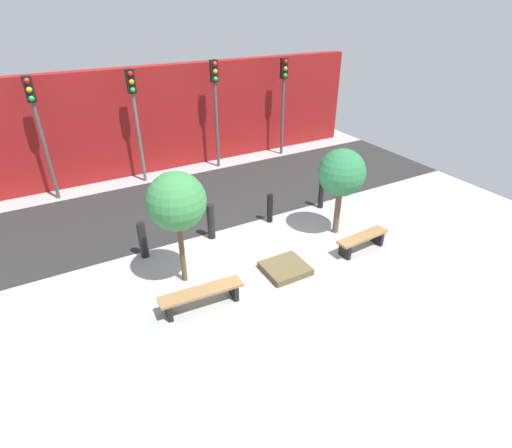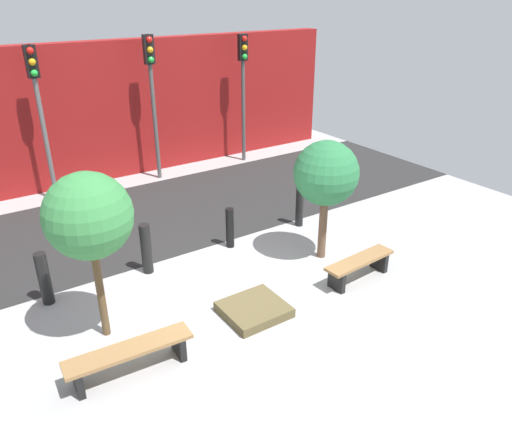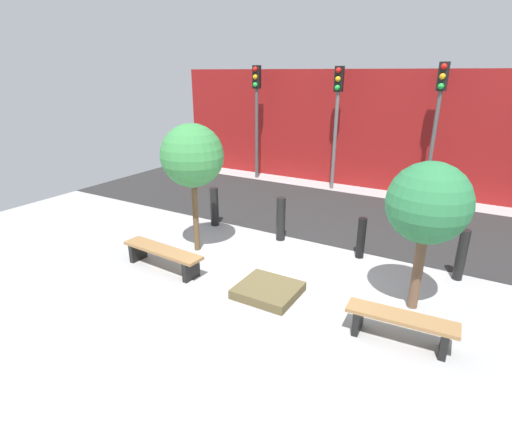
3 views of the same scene
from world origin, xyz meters
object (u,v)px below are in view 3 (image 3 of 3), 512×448
bollard_center (361,238)px  bollard_right (461,255)px  traffic_light_west (257,103)px  traffic_light_mid_west (337,107)px  bench_right (400,323)px  bollard_left (281,219)px  bench_left (163,254)px  planter_bed (268,290)px  tree_behind_left_bench (192,156)px  tree_behind_right_bench (428,204)px  bollard_far_left (214,207)px  traffic_light_mid_east (438,109)px

bollard_center → bollard_right: size_ratio=0.88×
traffic_light_west → traffic_light_mid_west: size_ratio=1.01×
bench_right → bollard_left: bollard_left is taller
bollard_center → traffic_light_mid_west: size_ratio=0.23×
bench_left → planter_bed: (2.36, 0.20, -0.25)m
bollard_center → bollard_right: 1.96m
bench_left → bollard_right: bollard_right is taller
traffic_light_mid_west → tree_behind_left_bench: bearing=-97.4°
bollard_left → bollard_center: bearing=0.0°
tree_behind_right_bench → bollard_right: size_ratio=2.46×
bench_left → bollard_far_left: size_ratio=1.88×
tree_behind_right_bench → bench_right: bearing=-90.0°
bollard_right → traffic_light_west: bearing=146.4°
tree_behind_left_bench → traffic_light_west: 6.88m
tree_behind_right_bench → traffic_light_mid_west: traffic_light_mid_west is taller
bollard_right → traffic_light_mid_west: (-4.46, 4.99, 2.23)m
bench_right → bollard_center: size_ratio=1.77×
bench_left → bollard_left: (1.38, 2.61, 0.20)m
traffic_light_mid_west → bollard_center: bearing=-63.4°
tree_behind_right_bench → bollard_far_left: bearing=164.3°
bench_left → bollard_far_left: (-0.58, 2.61, 0.18)m
bench_left → tree_behind_right_bench: tree_behind_right_bench is taller
bench_right → bollard_right: bearing=73.9°
bollard_right → traffic_light_mid_west: 7.06m
bench_right → bollard_far_left: bearing=150.2°
planter_bed → bollard_left: size_ratio=1.02×
bench_right → bollard_right: 2.68m
planter_bed → traffic_light_mid_west: bearing=101.7°
bollard_left → planter_bed: bearing=-67.9°
bollard_left → bench_left: bearing=-117.9°
bench_right → traffic_light_mid_east: 8.04m
bollard_left → traffic_light_west: traffic_light_west is taller
tree_behind_left_bench → tree_behind_right_bench: tree_behind_left_bench is taller
planter_bed → bollard_center: size_ratio=1.18×
traffic_light_mid_west → traffic_light_mid_east: traffic_light_mid_east is taller
tree_behind_right_bench → traffic_light_mid_west: bearing=121.0°
bollard_left → tree_behind_right_bench: bearing=-24.0°
planter_bed → bollard_left: bearing=112.1°
bollard_far_left → traffic_light_mid_east: traffic_light_mid_east is taller
bench_left → bollard_right: (5.30, 2.61, 0.19)m
bollard_center → bollard_right: bearing=0.0°
bench_right → bollard_far_left: (-5.30, 2.61, 0.19)m
traffic_light_mid_east → bollard_center: bearing=-96.2°
tree_behind_left_bench → bollard_right: 5.74m
bench_left → bollard_right: bearing=29.8°
tree_behind_right_bench → bollard_center: tree_behind_right_bench is taller
bench_right → bollard_center: bollard_center is taller
bench_left → tree_behind_left_bench: size_ratio=0.68×
bollard_left → traffic_light_mid_west: size_ratio=0.26×
bench_left → bollard_left: bollard_left is taller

